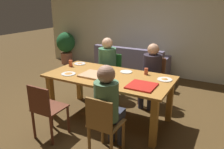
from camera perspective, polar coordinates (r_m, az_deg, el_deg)
name	(u,v)px	position (r m, az deg, el deg)	size (l,w,h in m)	color
ground_plane	(109,118)	(3.97, -0.70, -10.94)	(20.00, 20.00, 0.00)	#50391C
back_wall	(161,24)	(6.04, 12.40, 12.33)	(7.27, 0.12, 2.68)	beige
dining_table	(109,82)	(3.69, -0.74, -1.96)	(2.05, 1.02, 0.78)	#B17633
chair_0	(153,79)	(4.43, 10.32, -1.20)	(0.43, 0.39, 0.90)	brown
person_0	(151,70)	(4.25, 9.96, 1.21)	(0.35, 0.51, 1.19)	#2C2D41
chair_1	(110,73)	(4.74, -0.64, 0.38)	(0.45, 0.46, 0.87)	#2C7431
person_1	(106,63)	(4.56, -1.45, 2.98)	(0.36, 0.52, 1.23)	#31404D
chair_2	(104,125)	(2.87, -2.17, -12.65)	(0.38, 0.39, 0.85)	olive
person_2	(108,103)	(2.84, -0.95, -7.18)	(0.31, 0.48, 1.23)	#313443
chair_3	(46,109)	(3.36, -16.49, -8.33)	(0.40, 0.42, 0.85)	brown
pizza_box_0	(93,75)	(3.66, -4.80, -0.02)	(0.38, 0.38, 0.03)	tan
pizza_box_1	(142,86)	(3.22, 7.59, -2.88)	(0.39, 0.39, 0.02)	red
plate_0	(126,72)	(3.83, 3.63, 0.69)	(0.21, 0.21, 0.01)	white
plate_1	(68,74)	(3.78, -11.03, 0.22)	(0.23, 0.23, 0.03)	white
plate_2	(165,79)	(3.55, 13.28, -1.21)	(0.23, 0.23, 0.03)	white
plate_3	(80,64)	(4.35, -8.19, 2.78)	(0.21, 0.21, 0.03)	white
drinking_glass_0	(71,63)	(4.20, -10.49, 2.81)	(0.07, 0.07, 0.12)	#B8492B
drinking_glass_1	(146,71)	(3.73, 8.68, 0.80)	(0.06, 0.06, 0.11)	#B04A31
couch	(132,67)	(5.79, 5.00, 1.90)	(1.78, 0.84, 0.85)	slate
potted_plant	(66,45)	(7.22, -11.63, 7.31)	(0.57, 0.57, 0.99)	#B56D55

